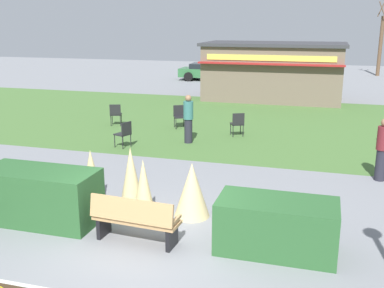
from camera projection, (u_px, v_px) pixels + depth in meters
The scene contains 19 objects.
ground_plane at pixel (149, 243), 8.81m from camera, with size 80.00×80.00×0.00m, color slate.
lawn_patch at pixel (248, 122), 19.39m from camera, with size 36.00×12.00×0.01m, color #446B33.
park_bench at pixel (135, 220), 8.71m from camera, with size 1.73×0.64×0.95m.
hedge_left at pixel (40, 196), 9.66m from camera, with size 2.47×1.10×1.14m, color #28562B.
hedge_right at pixel (277, 226), 8.42m from camera, with size 2.17×1.10×0.98m, color #28562B.
ornamental_grass_behind_left at pixel (131, 177), 10.45m from camera, with size 0.55×0.55×1.39m, color #D1BC7F.
ornamental_grass_behind_right at pixel (192, 190), 9.90m from camera, with size 0.77×0.77×1.21m, color #D1BC7F.
ornamental_grass_behind_center at pixel (91, 175), 10.78m from camera, with size 0.57×0.57×1.24m, color #D1BC7F.
ornamental_grass_behind_far at pixel (144, 188), 9.93m from camera, with size 0.50×0.50×1.28m, color #D1BC7F.
food_kiosk at pixel (273, 71), 24.75m from camera, with size 7.44×4.21×3.04m.
cafe_chair_west at pixel (116, 113), 18.63m from camera, with size 0.56×0.56×0.89m.
cafe_chair_east at pixel (124, 132), 15.37m from camera, with size 0.57×0.57×0.89m.
cafe_chair_center at pixel (238, 122), 16.87m from camera, with size 0.59×0.59×0.89m.
cafe_chair_north at pixel (179, 115), 18.29m from camera, with size 0.60×0.60×0.89m.
person_strolling at pixel (382, 149), 12.10m from camera, with size 0.34×0.34×1.69m.
person_standing at pixel (188, 119), 15.89m from camera, with size 0.34×0.34×1.69m.
parked_car_west_slot at pixel (209, 71), 33.06m from camera, with size 4.22×2.10×1.20m.
parked_car_center_slot at pixel (278, 73), 31.72m from camera, with size 4.31×2.28×1.20m.
tree_right_bg at pixel (381, 44), 35.36m from camera, with size 0.91×0.96×5.59m.
Camera 1 is at (3.05, -7.47, 4.12)m, focal length 42.98 mm.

